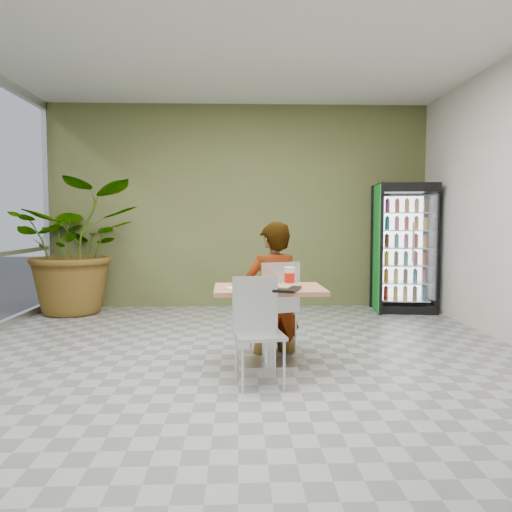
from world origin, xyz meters
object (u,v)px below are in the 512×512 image
object	(u,v)px
cafeteria_tray	(274,289)
soda_cup	(289,277)
dining_table	(269,310)
chair_near	(257,321)
potted_plant	(76,247)
seated_woman	(273,302)
chair_far	(276,300)
beverage_fridge	(405,248)

from	to	relation	value
cafeteria_tray	soda_cup	bearing A→B (deg)	58.92
dining_table	soda_cup	size ratio (longest dim) A/B	5.74
dining_table	soda_cup	distance (m)	0.37
chair_near	dining_table	bearing A→B (deg)	65.89
potted_plant	cafeteria_tray	bearing A→B (deg)	-48.28
seated_woman	chair_near	bearing A→B (deg)	58.95
chair_far	potted_plant	size ratio (longest dim) A/B	0.48
cafeteria_tray	dining_table	bearing A→B (deg)	98.62
cafeteria_tray	chair_near	bearing A→B (deg)	-121.00
chair_far	soda_cup	xyz separation A→B (m)	(0.10, -0.38, 0.28)
chair_far	potted_plant	bearing A→B (deg)	-59.96
chair_near	potted_plant	distance (m)	4.23
chair_near	potted_plant	xyz separation A→B (m)	(-2.57, 3.32, 0.46)
chair_far	cafeteria_tray	distance (m)	0.69
dining_table	seated_woman	size ratio (longest dim) A/B	0.62
potted_plant	seated_woman	bearing A→B (deg)	-40.38
soda_cup	cafeteria_tray	world-z (taller)	soda_cup
dining_table	soda_cup	bearing A→B (deg)	20.84
seated_woman	cafeteria_tray	size ratio (longest dim) A/B	3.75
seated_woman	soda_cup	distance (m)	0.54
soda_cup	beverage_fridge	distance (m)	3.42
chair_far	beverage_fridge	distance (m)	3.21
chair_near	chair_far	bearing A→B (deg)	66.90
seated_woman	potted_plant	xyz separation A→B (m)	(-2.77, 2.36, 0.46)
cafeteria_tray	potted_plant	xyz separation A→B (m)	(-2.73, 3.06, 0.22)
beverage_fridge	seated_woman	bearing A→B (deg)	-125.34
potted_plant	beverage_fridge	bearing A→B (deg)	-0.37
seated_woman	cafeteria_tray	xyz separation A→B (m)	(-0.04, -0.70, 0.23)
chair_far	chair_near	world-z (taller)	chair_far
seated_woman	beverage_fridge	world-z (taller)	beverage_fridge
dining_table	seated_woman	bearing A→B (deg)	81.72
chair_far	soda_cup	bearing A→B (deg)	84.74
seated_woman	soda_cup	bearing A→B (deg)	87.52
chair_far	beverage_fridge	size ratio (longest dim) A/B	0.50
soda_cup	chair_far	bearing A→B (deg)	104.12
cafeteria_tray	beverage_fridge	world-z (taller)	beverage_fridge
dining_table	beverage_fridge	size ratio (longest dim) A/B	0.54
chair_near	soda_cup	distance (m)	0.71
seated_woman	soda_cup	xyz separation A→B (m)	(0.13, -0.42, 0.31)
chair_far	cafeteria_tray	bearing A→B (deg)	64.15
soda_cup	beverage_fridge	xyz separation A→B (m)	(2.03, 2.75, 0.13)
chair_far	chair_near	xyz separation A→B (m)	(-0.23, -0.92, -0.03)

